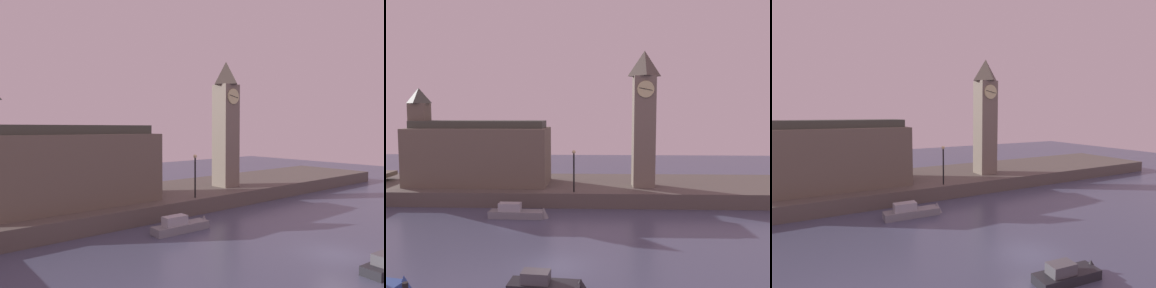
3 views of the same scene
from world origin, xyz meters
TOP-DOWN VIEW (x-y plane):
  - ground_plane at (0.00, 0.00)m, footprint 120.00×120.00m
  - far_embankment at (0.00, 20.00)m, footprint 70.00×12.00m
  - clock_tower at (7.83, 18.05)m, footprint 2.50×2.54m
  - parliament_hall at (-10.62, 19.10)m, footprint 15.42×6.21m
  - streetlamp at (0.51, 14.85)m, footprint 0.36×0.36m
  - boat_cruiser_grey at (-4.00, 10.67)m, footprint 5.57×1.51m

SIDE VIEW (x-z plane):
  - ground_plane at x=0.00m, z-range 0.00..0.00m
  - boat_cruiser_grey at x=-4.00m, z-range -0.36..1.26m
  - far_embankment at x=0.00m, z-range 0.00..1.50m
  - streetlamp at x=0.51m, z-range 2.00..6.23m
  - parliament_hall at x=-10.62m, z-range -0.35..10.32m
  - clock_tower at x=7.83m, z-range 1.73..16.17m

